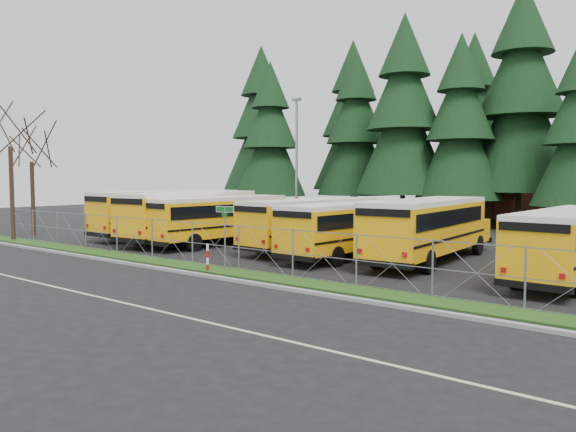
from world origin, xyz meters
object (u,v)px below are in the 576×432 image
object	(u,v)px
bus_5	(354,230)
street_sign	(225,224)
bus_2	(223,221)
light_standard	(297,159)
bus_1	(195,217)
bus_4	(316,225)
bus_east	(572,246)
bus_0	(170,214)
striped_bollard	(208,258)
bus_6	(430,231)

from	to	relation	value
bus_5	street_sign	size ratio (longest dim) A/B	3.78
bus_2	light_standard	distance (m)	11.75
bus_1	light_standard	size ratio (longest dim) A/B	1.18
bus_4	bus_east	xyz separation A→B (m)	(13.25, -1.27, -0.03)
bus_east	street_sign	world-z (taller)	street_sign
bus_1	bus_4	xyz separation A→B (m)	(8.51, 1.28, -0.14)
bus_0	bus_5	world-z (taller)	bus_0
bus_4	striped_bollard	bearing A→B (deg)	-82.88
bus_4	bus_6	world-z (taller)	bus_6
bus_0	bus_4	distance (m)	11.78
bus_6	striped_bollard	distance (m)	10.71
bus_5	bus_east	distance (m)	10.12
street_sign	bus_5	bearing A→B (deg)	71.65
bus_4	light_standard	distance (m)	13.33
street_sign	light_standard	world-z (taller)	light_standard
bus_east	street_sign	distance (m)	14.12
bus_0	street_sign	bearing A→B (deg)	-27.57
bus_4	bus_6	xyz separation A→B (m)	(6.79, -0.06, 0.08)
bus_5	light_standard	xyz separation A→B (m)	(-11.70, 10.41, 4.11)
bus_2	bus_6	world-z (taller)	bus_6
bus_0	bus_6	bearing A→B (deg)	4.39
bus_6	bus_east	world-z (taller)	bus_6
bus_east	light_standard	xyz separation A→B (m)	(-21.82, 10.63, 4.10)
bus_0	bus_east	size ratio (longest dim) A/B	1.12
bus_1	light_standard	distance (m)	11.34
bus_2	bus_east	size ratio (longest dim) A/B	1.03
bus_5	striped_bollard	size ratio (longest dim) A/B	8.85
light_standard	bus_east	bearing A→B (deg)	-25.98
bus_2	bus_6	xyz separation A→B (m)	(12.72, 1.29, 0.06)
bus_2	bus_6	bearing A→B (deg)	8.72
bus_east	bus_5	bearing A→B (deg)	-179.56
bus_2	striped_bollard	bearing A→B (deg)	-45.92
striped_bollard	light_standard	world-z (taller)	light_standard
street_sign	light_standard	size ratio (longest dim) A/B	0.28
bus_2	bus_1	bearing A→B (deg)	-178.61
bus_1	striped_bollard	size ratio (longest dim) A/B	9.96
bus_1	light_standard	xyz separation A→B (m)	(-0.05, 10.64, 3.94)
striped_bollard	bus_2	bearing A→B (deg)	131.13
bus_1	light_standard	bearing A→B (deg)	84.42
bus_4	bus_6	distance (m)	6.80
bus_2	striped_bollard	world-z (taller)	bus_2
bus_5	striped_bollard	bearing A→B (deg)	-107.52
bus_2	striped_bollard	distance (m)	9.69
street_sign	bus_0	bearing A→B (deg)	149.50
bus_5	street_sign	world-z (taller)	street_sign
bus_4	striped_bollard	distance (m)	8.67
bus_east	light_standard	bearing A→B (deg)	155.69
bus_5	light_standard	size ratio (longest dim) A/B	1.05
bus_6	light_standard	world-z (taller)	light_standard
bus_2	bus_6	distance (m)	12.78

